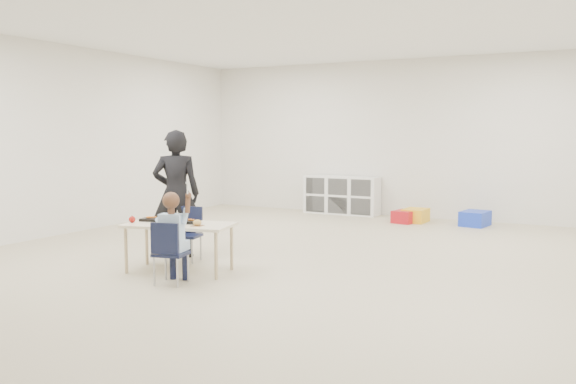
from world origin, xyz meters
The scene contains 16 objects.
room centered at (0.00, 0.00, 1.40)m, with size 9.00×9.02×2.80m.
table centered at (-0.95, -0.89, 0.27)m, with size 1.25×0.81×0.53m.
chair_near centered at (-0.69, -1.35, 0.32)m, with size 0.31×0.29×0.64m, color black, non-canonical shape.
chair_far centered at (-1.20, -0.43, 0.32)m, with size 0.31×0.29×0.64m, color black, non-canonical shape.
child centered at (-0.69, -1.35, 0.50)m, with size 0.42×0.42×1.00m, color #BCDFFE, non-canonical shape.
lunch_tray_near centered at (-0.86, -0.83, 0.54)m, with size 0.22×0.16×0.03m, color black.
lunch_tray_far centered at (-1.34, -0.88, 0.54)m, with size 0.22×0.16×0.03m, color black.
milk_carton centered at (-0.90, -1.03, 0.58)m, with size 0.07×0.07×0.10m, color white.
bread_roll centered at (-0.67, -0.93, 0.56)m, with size 0.09×0.09×0.07m, color #DBAF5A.
apple_near centered at (-1.05, -0.87, 0.57)m, with size 0.07×0.07×0.07m, color #A0140E.
apple_far centered at (-1.44, -1.08, 0.57)m, with size 0.07×0.07×0.07m, color #A0140E.
cubby_shelf centered at (-1.20, 4.28, 0.35)m, with size 1.40×0.40×0.70m, color white.
adult centered at (-1.48, -0.25, 0.77)m, with size 0.56×0.37×1.54m, color black.
bin_red centered at (0.18, 3.75, 0.10)m, with size 0.33×0.42×0.21m, color red.
bin_yellow centered at (0.31, 3.90, 0.11)m, with size 0.36×0.46×0.23m, color yellow.
bin_blue centered at (1.28, 3.94, 0.12)m, with size 0.38×0.49×0.24m, color blue.
Camera 1 is at (3.13, -6.12, 1.52)m, focal length 38.00 mm.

